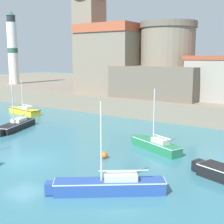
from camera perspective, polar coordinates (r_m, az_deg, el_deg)
The scene contains 11 objects.
ground_plane at distance 24.18m, azimuth -15.89°, elevation -8.60°, with size 200.00×200.00×0.00m, color teal.
quay_seawall at distance 55.95m, azimuth 15.48°, elevation 3.20°, with size 120.00×40.00×2.26m, color gray.
sailboat_blue_0 at distance 18.00m, azimuth -0.60°, elevation -13.24°, with size 5.91×4.72×5.26m.
sailboat_green_1 at distance 25.89m, azimuth 7.98°, elevation -5.95°, with size 5.32×2.96×5.05m.
sailboat_black_3 at distance 34.40m, azimuth -17.19°, elevation -2.32°, with size 3.25×6.19×5.19m.
sailboat_yellow_5 at distance 43.14m, azimuth -15.78°, elevation 0.26°, with size 5.98×2.17×4.54m.
mooring_buoy at distance 23.76m, azimuth -1.43°, elevation -7.88°, with size 0.51×0.51×0.51m, color orange.
church at distance 50.65m, azimuth 2.38°, elevation 10.34°, with size 13.39×18.30×16.13m.
fortress at distance 43.31m, azimuth 10.03°, elevation 7.53°, with size 11.48×11.48×9.79m.
lighthouse at distance 63.52m, azimuth -17.71°, elevation 10.88°, with size 1.91×1.91×13.58m.
harbor_shed_near_wharf at distance 39.28m, azimuth 19.83°, elevation 5.77°, with size 9.00×4.21×5.41m.
Camera 1 is at (17.78, -14.50, 7.66)m, focal length 50.00 mm.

